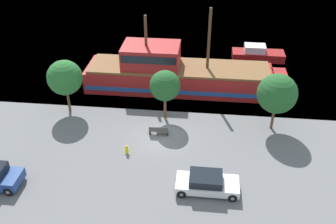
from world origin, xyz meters
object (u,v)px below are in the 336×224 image
(bench_promenade_east, at_px, (159,131))
(parked_car_curb_front, at_px, (207,183))
(pirate_ship, at_px, (175,73))
(fire_hydrant, at_px, (127,149))
(moored_boat_dockside, at_px, (257,54))

(bench_promenade_east, bearing_deg, parked_car_curb_front, -55.94)
(pirate_ship, xyz_separation_m, bench_promenade_east, (-0.66, -8.53, -1.19))
(fire_hydrant, height_order, bench_promenade_east, bench_promenade_east)
(moored_boat_dockside, distance_m, parked_car_curb_front, 23.44)
(parked_car_curb_front, distance_m, fire_hydrant, 7.30)
(pirate_ship, relative_size, bench_promenade_east, 12.36)
(moored_boat_dockside, xyz_separation_m, fire_hydrant, (-12.00, -19.29, -0.27))
(parked_car_curb_front, bearing_deg, moored_boat_dockside, 76.22)
(moored_boat_dockside, bearing_deg, fire_hydrant, -121.88)
(fire_hydrant, bearing_deg, pirate_ship, 75.75)
(moored_boat_dockside, bearing_deg, pirate_ship, -138.77)
(moored_boat_dockside, height_order, bench_promenade_east, moored_boat_dockside)
(moored_boat_dockside, bearing_deg, parked_car_curb_front, -103.78)
(fire_hydrant, bearing_deg, moored_boat_dockside, 58.12)
(parked_car_curb_front, xyz_separation_m, bench_promenade_east, (-4.21, 6.23, -0.26))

